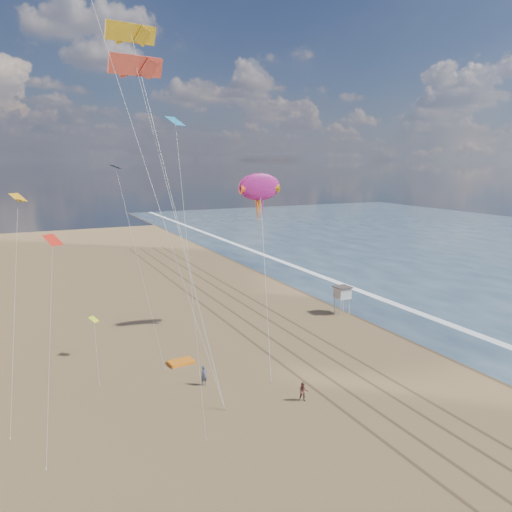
# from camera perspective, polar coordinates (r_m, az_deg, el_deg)

# --- Properties ---
(ground) EXTENTS (260.00, 260.00, 0.00)m
(ground) POSITION_cam_1_polar(r_m,az_deg,el_deg) (37.98, 19.10, -21.19)
(ground) COLOR brown
(ground) RESTS_ON ground
(wet_sand) EXTENTS (260.00, 260.00, 0.00)m
(wet_sand) POSITION_cam_1_polar(r_m,az_deg,el_deg) (77.96, 8.39, -3.94)
(wet_sand) COLOR #42301E
(wet_sand) RESTS_ON ground
(foam) EXTENTS (260.00, 260.00, 0.00)m
(foam) POSITION_cam_1_polar(r_m,az_deg,el_deg) (80.33, 10.88, -3.58)
(foam) COLOR white
(foam) RESTS_ON ground
(tracks) EXTENTS (7.68, 120.00, 0.01)m
(tracks) POSITION_cam_1_polar(r_m,az_deg,el_deg) (61.67, 0.81, -7.83)
(tracks) COLOR brown
(tracks) RESTS_ON ground
(lifeguard_stand) EXTENTS (2.04, 2.04, 3.67)m
(lifeguard_stand) POSITION_cam_1_polar(r_m,az_deg,el_deg) (66.03, 9.84, -4.16)
(lifeguard_stand) COLOR silver
(lifeguard_stand) RESTS_ON ground
(grounded_kite) EXTENTS (2.61, 1.82, 0.28)m
(grounded_kite) POSITION_cam_1_polar(r_m,az_deg,el_deg) (51.06, -8.58, -11.89)
(grounded_kite) COLOR orange
(grounded_kite) RESTS_ON ground
(show_kite) EXTENTS (5.21, 7.46, 21.69)m
(show_kite) POSITION_cam_1_polar(r_m,az_deg,el_deg) (56.99, 0.40, 7.86)
(show_kite) COLOR #B91C7F
(show_kite) RESTS_ON ground
(kite_flyer_a) EXTENTS (0.71, 0.50, 1.83)m
(kite_flyer_a) POSITION_cam_1_polar(r_m,az_deg,el_deg) (45.97, -5.95, -13.43)
(kite_flyer_a) COLOR #53556A
(kite_flyer_a) RESTS_ON ground
(kite_flyer_b) EXTENTS (1.01, 0.94, 1.66)m
(kite_flyer_b) POSITION_cam_1_polar(r_m,az_deg,el_deg) (43.22, 5.43, -15.19)
(kite_flyer_b) COLOR #8C5447
(kite_flyer_b) RESTS_ON ground
(small_kites) EXTENTS (13.43, 17.55, 19.45)m
(small_kites) POSITION_cam_1_polar(r_m,az_deg,el_deg) (45.54, -18.03, 6.55)
(small_kites) COLOR #FFA015
(small_kites) RESTS_ON ground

